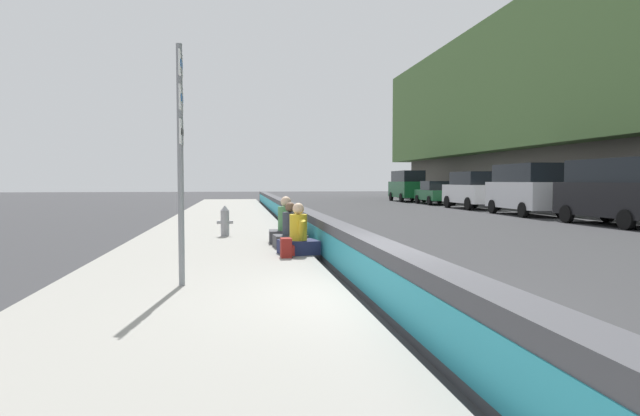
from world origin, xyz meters
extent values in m
plane|color=#353538|center=(0.00, 0.00, 0.00)|extent=(160.00, 160.00, 0.00)
cube|color=gray|center=(0.00, 2.65, 0.07)|extent=(80.00, 4.40, 0.14)
cube|color=#47474C|center=(0.00, 0.00, 0.42)|extent=(76.00, 0.44, 0.85)
cube|color=teal|center=(0.00, 0.23, 0.38)|extent=(74.48, 0.01, 0.54)
cylinder|color=gray|center=(1.14, 2.85, 1.94)|extent=(0.09, 0.09, 3.60)
cube|color=white|center=(1.14, 2.83, 3.44)|extent=(0.44, 0.02, 0.36)
cube|color=#1956AD|center=(1.14, 2.82, 3.44)|extent=(0.30, 0.01, 0.10)
cube|color=white|center=(1.14, 2.83, 2.94)|extent=(0.44, 0.02, 0.36)
cube|color=#1956AD|center=(1.14, 2.82, 2.94)|extent=(0.30, 0.01, 0.10)
cube|color=white|center=(1.14, 2.83, 2.44)|extent=(0.44, 0.02, 0.36)
cube|color=black|center=(1.14, 2.82, 2.44)|extent=(0.30, 0.01, 0.10)
cylinder|color=gray|center=(8.46, 2.38, 0.50)|extent=(0.24, 0.24, 0.72)
cone|color=gray|center=(8.46, 2.38, 0.94)|extent=(0.26, 0.26, 0.16)
cylinder|color=gray|center=(8.46, 2.21, 0.54)|extent=(0.10, 0.12, 0.10)
cylinder|color=gray|center=(8.46, 2.55, 0.54)|extent=(0.10, 0.12, 0.10)
cube|color=#23284C|center=(4.37, 0.72, 0.29)|extent=(0.81, 0.90, 0.30)
cylinder|color=gold|center=(4.37, 0.72, 0.72)|extent=(0.38, 0.38, 0.56)
sphere|color=beige|center=(4.37, 0.72, 1.12)|extent=(0.25, 0.25, 0.25)
cylinder|color=gold|center=(4.58, 0.76, 0.66)|extent=(0.31, 0.18, 0.49)
cylinder|color=gold|center=(4.17, 0.68, 0.66)|extent=(0.31, 0.18, 0.49)
cube|color=#424247|center=(5.62, 0.78, 0.28)|extent=(0.70, 0.81, 0.29)
cylinder|color=#333842|center=(5.62, 0.78, 0.70)|extent=(0.37, 0.37, 0.54)
sphere|color=brown|center=(5.62, 0.78, 1.09)|extent=(0.24, 0.24, 0.24)
cylinder|color=#333842|center=(5.82, 0.79, 0.64)|extent=(0.29, 0.15, 0.48)
cylinder|color=#333842|center=(5.42, 0.76, 0.64)|extent=(0.29, 0.15, 0.48)
cube|color=#424247|center=(6.55, 0.80, 0.30)|extent=(0.75, 0.88, 0.32)
cylinder|color=#4C8951|center=(6.55, 0.80, 0.76)|extent=(0.41, 0.41, 0.60)
sphere|color=beige|center=(6.55, 0.80, 1.19)|extent=(0.26, 0.26, 0.26)
cylinder|color=#4C8951|center=(6.77, 0.79, 0.70)|extent=(0.31, 0.15, 0.53)
cylinder|color=#4C8951|center=(6.32, 0.81, 0.70)|extent=(0.31, 0.15, 0.53)
cube|color=maroon|center=(3.88, 1.03, 0.34)|extent=(0.32, 0.22, 0.40)
cube|color=maroon|center=(3.88, 0.89, 0.28)|extent=(0.22, 0.06, 0.20)
cube|color=black|center=(11.52, -12.32, 1.01)|extent=(5.17, 2.16, 1.30)
cube|color=black|center=(11.42, -12.33, 2.11)|extent=(4.17, 1.92, 0.90)
cylinder|color=black|center=(13.12, -11.32, 0.36)|extent=(0.73, 0.25, 0.72)
cylinder|color=black|center=(13.19, -13.20, 0.36)|extent=(0.73, 0.25, 0.72)
cylinder|color=black|center=(9.86, -11.45, 0.36)|extent=(0.73, 0.25, 0.72)
cube|color=silver|center=(17.89, -12.18, 1.01)|extent=(5.16, 2.14, 1.30)
cube|color=black|center=(17.79, -12.18, 2.11)|extent=(4.16, 1.90, 0.90)
cylinder|color=black|center=(19.56, -11.30, 0.36)|extent=(0.73, 0.24, 0.72)
cylinder|color=black|center=(19.49, -13.18, 0.36)|extent=(0.73, 0.24, 0.72)
cylinder|color=black|center=(16.29, -11.18, 0.36)|extent=(0.73, 0.24, 0.72)
cylinder|color=black|center=(16.23, -13.06, 0.36)|extent=(0.73, 0.24, 0.72)
cube|color=silver|center=(24.20, -12.22, 0.93)|extent=(4.82, 1.98, 1.10)
cube|color=black|center=(24.10, -12.22, 1.88)|extent=(3.12, 1.76, 0.80)
cylinder|color=black|center=(25.72, -11.28, 0.38)|extent=(0.76, 0.23, 0.76)
cylinder|color=black|center=(25.74, -13.13, 0.38)|extent=(0.76, 0.23, 0.76)
cylinder|color=black|center=(22.65, -11.32, 0.38)|extent=(0.76, 0.23, 0.76)
cylinder|color=black|center=(22.67, -13.16, 0.38)|extent=(0.76, 0.23, 0.76)
cube|color=#145128|center=(30.59, -12.26, 0.69)|extent=(4.56, 1.97, 0.72)
cube|color=black|center=(30.49, -12.26, 1.38)|extent=(2.26, 1.70, 0.66)
cylinder|color=black|center=(32.06, -11.46, 0.33)|extent=(0.67, 0.24, 0.66)
cylinder|color=black|center=(31.99, -13.18, 0.33)|extent=(0.67, 0.24, 0.66)
cylinder|color=black|center=(29.18, -11.35, 0.33)|extent=(0.67, 0.24, 0.66)
cylinder|color=black|center=(29.12, -13.07, 0.33)|extent=(0.67, 0.24, 0.66)
cube|color=#145128|center=(36.51, -12.06, 1.01)|extent=(5.15, 2.09, 1.30)
cube|color=black|center=(36.41, -12.06, 2.11)|extent=(4.14, 1.87, 0.90)
cylinder|color=black|center=(38.17, -11.17, 0.36)|extent=(0.73, 0.24, 0.72)
cylinder|color=black|center=(38.12, -13.05, 0.36)|extent=(0.73, 0.24, 0.72)
cylinder|color=black|center=(34.91, -11.08, 0.36)|extent=(0.73, 0.24, 0.72)
cylinder|color=black|center=(34.86, -12.96, 0.36)|extent=(0.73, 0.24, 0.72)
camera|label=1|loc=(-7.15, 2.01, 1.72)|focal=30.31mm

